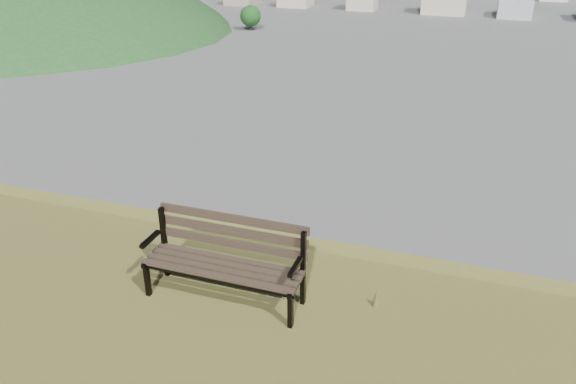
% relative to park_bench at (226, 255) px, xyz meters
% --- Properties ---
extents(park_bench, '(1.61, 0.52, 0.84)m').
position_rel_park_bench_xyz_m(park_bench, '(0.00, 0.00, 0.00)').
color(park_bench, '#3A2E21').
rests_on(park_bench, hilltop_mesa).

